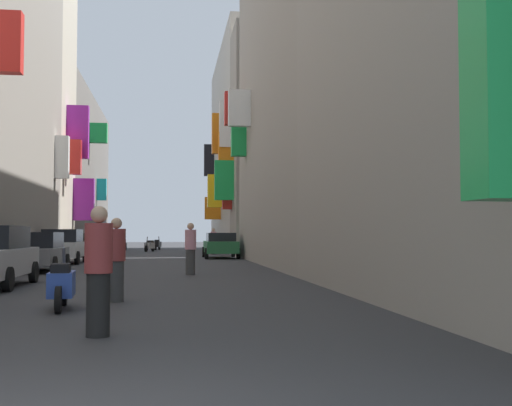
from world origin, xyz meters
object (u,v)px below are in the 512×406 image
parked_car_yellow (94,244)px  pedestrian_crossing (116,260)px  parked_car_grey (36,251)px  parked_car_white (62,246)px  pedestrian_near_left (213,241)px  parked_car_red (114,241)px  scooter_green (105,256)px  scooter_blue (61,284)px  parked_car_green (221,245)px  scooter_silver (150,246)px  pedestrian_mid_street (191,249)px  scooter_black (157,244)px  pedestrian_near_right (98,271)px

parked_car_yellow → pedestrian_crossing: 27.41m
parked_car_grey → pedestrian_crossing: pedestrian_crossing is taller
parked_car_white → pedestrian_crossing: pedestrian_crossing is taller
pedestrian_near_left → parked_car_red: bearing=124.1°
scooter_green → scooter_blue: 14.70m
parked_car_green → parked_car_white: bearing=-144.8°
parked_car_grey → parked_car_red: (0.29, 29.36, -0.03)m
scooter_green → scooter_silver: size_ratio=1.08×
parked_car_red → pedestrian_mid_street: pedestrian_mid_street is taller
parked_car_green → pedestrian_mid_street: size_ratio=2.48×
pedestrian_crossing → pedestrian_near_left: 29.93m
parked_car_grey → scooter_black: bearing=82.8°
parked_car_white → pedestrian_mid_street: pedestrian_mid_street is taller
parked_car_yellow → pedestrian_near_right: size_ratio=2.26×
scooter_blue → scooter_silver: bearing=89.4°
scooter_blue → pedestrian_near_right: pedestrian_near_right is taller
parked_car_yellow → scooter_blue: (2.68, -28.41, -0.28)m
scooter_silver → pedestrian_near_right: (0.62, -41.17, 0.43)m
parked_car_white → pedestrian_near_right: pedestrian_near_right is taller
parked_car_white → pedestrian_near_left: pedestrian_near_left is taller
parked_car_white → pedestrian_mid_street: size_ratio=2.37×
pedestrian_crossing → pedestrian_near_right: bearing=-88.3°
parked_car_red → pedestrian_crossing: (3.52, -40.66, 0.13)m
scooter_blue → pedestrian_crossing: pedestrian_crossing is taller
parked_car_grey → scooter_blue: bearing=-76.9°
parked_car_red → scooter_silver: bearing=-53.1°
scooter_silver → pedestrian_mid_street: bearing=-85.4°
pedestrian_near_left → scooter_blue: bearing=-98.8°
parked_car_green → pedestrian_near_left: (0.01, 6.43, 0.11)m
scooter_green → scooter_blue: bearing=-87.4°
pedestrian_near_right → parked_car_yellow: bearing=96.6°
parked_car_grey → parked_car_red: 29.36m
parked_car_red → scooter_black: (3.52, 1.00, -0.26)m
parked_car_white → parked_car_yellow: size_ratio=1.04×
parked_car_green → parked_car_grey: (-7.70, -11.94, -0.00)m
parked_car_grey → scooter_silver: 25.54m
parked_car_white → scooter_green: size_ratio=2.22×
parked_car_white → scooter_blue: bearing=-80.9°
parked_car_green → parked_car_grey: bearing=-122.8°
parked_car_red → parked_car_yellow: bearing=-90.2°
scooter_green → pedestrian_mid_street: (3.32, -4.92, 0.41)m
pedestrian_mid_street → scooter_blue: bearing=-105.2°
parked_car_white → parked_car_red: (0.39, 22.93, -0.09)m
parked_car_red → scooter_blue: parked_car_red is taller
parked_car_yellow → pedestrian_near_left: pedestrian_near_left is taller
parked_car_yellow → scooter_black: (3.56, 14.48, -0.28)m
parked_car_yellow → pedestrian_near_right: bearing=-83.4°
pedestrian_near_right → pedestrian_mid_street: 13.20m
parked_car_yellow → pedestrian_mid_street: 19.38m
scooter_blue → scooter_green: bearing=92.6°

